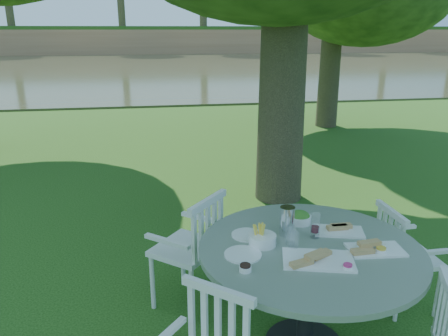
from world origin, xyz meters
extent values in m
plane|color=#143C0C|center=(0.00, 0.00, 0.00)|extent=(140.00, 140.00, 0.00)
cylinder|color=black|center=(0.30, -1.49, 0.41)|extent=(0.12, 0.12, 0.73)
cylinder|color=slate|center=(0.30, -1.49, 0.79)|extent=(1.50, 1.50, 0.04)
cylinder|color=silver|center=(1.45, -1.32, 0.21)|extent=(0.03, 0.03, 0.43)
cylinder|color=silver|center=(1.45, -0.94, 0.21)|extent=(0.03, 0.03, 0.43)
cylinder|color=silver|center=(1.11, -1.32, 0.21)|extent=(0.03, 0.03, 0.43)
cylinder|color=silver|center=(1.11, -0.94, 0.21)|extent=(0.03, 0.03, 0.43)
cube|color=silver|center=(1.28, -1.13, 0.45)|extent=(0.40, 0.44, 0.04)
cube|color=silver|center=(1.09, -1.13, 0.65)|extent=(0.04, 0.44, 0.44)
cylinder|color=silver|center=(-0.49, -0.50, 0.24)|extent=(0.04, 0.04, 0.48)
cylinder|color=silver|center=(-0.76, -0.83, 0.24)|extent=(0.04, 0.04, 0.48)
cylinder|color=silver|center=(-0.20, -0.75, 0.24)|extent=(0.04, 0.04, 0.48)
cylinder|color=silver|center=(-0.47, -1.07, 0.24)|extent=(0.04, 0.04, 0.48)
cube|color=silver|center=(-0.48, -0.79, 0.50)|extent=(0.66, 0.66, 0.04)
cube|color=silver|center=(-0.32, -0.92, 0.72)|extent=(0.35, 0.40, 0.49)
cube|color=silver|center=(-0.41, -1.98, 0.66)|extent=(0.37, 0.32, 0.45)
cube|color=silver|center=(0.82, -2.19, 0.66)|extent=(0.23, 0.42, 0.45)
cube|color=white|center=(0.28, -1.68, 0.82)|extent=(0.49, 0.37, 0.02)
cube|color=white|center=(0.70, -1.62, 0.82)|extent=(0.38, 0.24, 0.01)
cube|color=white|center=(0.57, -1.32, 0.82)|extent=(0.39, 0.28, 0.01)
cylinder|color=white|center=(-0.17, -1.53, 0.82)|extent=(0.24, 0.24, 0.01)
cylinder|color=white|center=(-0.09, -1.26, 0.82)|extent=(0.22, 0.22, 0.01)
cylinder|color=white|center=(-0.01, -1.41, 0.85)|extent=(0.19, 0.19, 0.07)
cylinder|color=white|center=(0.35, -1.12, 0.84)|extent=(0.17, 0.17, 0.06)
cylinder|color=silver|center=(0.19, -1.29, 0.92)|extent=(0.10, 0.10, 0.21)
cylinder|color=white|center=(0.37, -1.37, 0.90)|extent=(0.07, 0.07, 0.18)
cylinder|color=white|center=(0.18, -1.43, 0.87)|extent=(0.07, 0.07, 0.11)
cylinder|color=white|center=(0.17, -1.50, 0.87)|extent=(0.07, 0.07, 0.12)
cylinder|color=white|center=(0.41, -1.81, 0.83)|extent=(0.06, 0.06, 0.03)
cylinder|color=white|center=(0.71, -1.66, 0.83)|extent=(0.07, 0.07, 0.03)
cylinder|color=white|center=(0.75, -1.60, 0.83)|extent=(0.06, 0.06, 0.03)
cylinder|color=white|center=(-0.20, -1.72, 0.83)|extent=(0.08, 0.08, 0.03)
cube|color=#393C23|center=(0.00, 23.00, 0.00)|extent=(100.00, 28.00, 0.12)
cube|color=#9C6A48|center=(0.00, 38.50, 1.10)|extent=(100.00, 3.00, 2.20)
cube|color=#143C0C|center=(0.00, 46.00, 2.35)|extent=(100.00, 18.00, 0.30)
camera|label=1|loc=(-0.71, -3.97, 2.19)|focal=35.00mm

